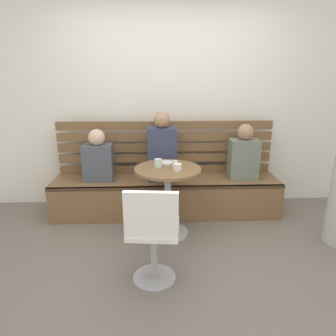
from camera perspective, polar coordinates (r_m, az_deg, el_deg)
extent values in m
plane|color=#70665B|center=(2.74, 0.56, -19.43)|extent=(8.00, 8.00, 0.00)
cube|color=white|center=(3.84, -0.61, 14.45)|extent=(5.20, 0.10, 2.90)
cube|color=brown|center=(3.68, -0.35, -5.40)|extent=(2.70, 0.52, 0.44)
cube|color=brown|center=(3.38, -0.22, -3.84)|extent=(2.70, 0.04, 0.04)
cube|color=brown|center=(3.81, -0.48, -0.24)|extent=(2.65, 0.04, 0.10)
cube|color=brown|center=(3.77, -0.49, 1.97)|extent=(2.65, 0.04, 0.10)
cube|color=brown|center=(3.74, -0.49, 3.98)|extent=(2.65, 0.04, 0.10)
cube|color=brown|center=(3.71, -0.50, 6.03)|extent=(2.65, 0.04, 0.10)
cube|color=brown|center=(3.68, -0.50, 8.10)|extent=(2.65, 0.04, 0.10)
cylinder|color=#ADADB2|center=(3.32, -0.01, -12.08)|extent=(0.44, 0.44, 0.02)
cylinder|color=#ADADB2|center=(3.16, -0.01, -6.46)|extent=(0.07, 0.07, 0.69)
cylinder|color=brown|center=(3.03, -0.01, -0.26)|extent=(0.68, 0.68, 0.03)
cylinder|color=#ADADB2|center=(2.69, -2.61, -20.05)|extent=(0.36, 0.36, 0.02)
cylinder|color=#ADADB2|center=(2.56, -2.67, -16.19)|extent=(0.05, 0.05, 0.45)
cube|color=white|center=(2.44, -2.75, -11.37)|extent=(0.44, 0.44, 0.04)
cube|color=white|center=(2.20, -3.27, -8.91)|extent=(0.40, 0.08, 0.36)
cube|color=#333851|center=(3.51, -1.10, 2.67)|extent=(0.34, 0.22, 0.63)
sphere|color=#A37A5B|center=(3.43, -1.14, 9.15)|extent=(0.19, 0.19, 0.19)
cube|color=slate|center=(3.68, 14.15, 1.65)|extent=(0.34, 0.22, 0.48)
sphere|color=#A37A5B|center=(3.61, 14.53, 6.63)|extent=(0.19, 0.19, 0.19)
cube|color=#4C515B|center=(3.61, -13.12, 1.01)|extent=(0.34, 0.22, 0.43)
sphere|color=#DBB293|center=(3.54, -13.45, 5.68)|extent=(0.19, 0.19, 0.19)
cylinder|color=silver|center=(3.07, -1.89, 1.00)|extent=(0.08, 0.08, 0.08)
cylinder|color=white|center=(2.94, 1.82, 0.19)|extent=(0.08, 0.08, 0.07)
cylinder|color=silver|center=(3.09, 1.35, 0.87)|extent=(0.06, 0.06, 0.05)
cylinder|color=white|center=(3.20, -0.43, 1.07)|extent=(0.17, 0.17, 0.01)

